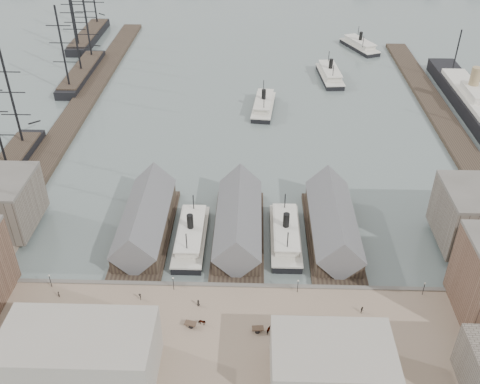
{
  "coord_description": "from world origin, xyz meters",
  "views": [
    {
      "loc": [
        3.94,
        -101.05,
        94.24
      ],
      "look_at": [
        0.0,
        30.0,
        6.0
      ],
      "focal_mm": 40.0,
      "sensor_mm": 36.0,
      "label": 1
    }
  ],
  "objects_px": {
    "tram": "(479,318)",
    "horse_cart_right": "(266,330)",
    "ferry_docked_west": "(191,235)",
    "horse_cart_left": "(32,307)",
    "horse_cart_center": "(198,323)",
    "ocean_steamer": "(470,99)"
  },
  "relations": [
    {
      "from": "horse_cart_left",
      "to": "ocean_steamer",
      "type": "bearing_deg",
      "value": -41.38
    },
    {
      "from": "ocean_steamer",
      "to": "horse_cart_right",
      "type": "relative_size",
      "value": 18.39
    },
    {
      "from": "horse_cart_left",
      "to": "horse_cart_center",
      "type": "distance_m",
      "value": 39.32
    },
    {
      "from": "ferry_docked_west",
      "to": "horse_cart_left",
      "type": "xyz_separation_m",
      "value": [
        -34.1,
        -28.32,
        0.49
      ]
    },
    {
      "from": "horse_cart_left",
      "to": "horse_cart_right",
      "type": "xyz_separation_m",
      "value": [
        54.48,
        -5.18,
        0.04
      ]
    },
    {
      "from": "horse_cart_left",
      "to": "horse_cart_right",
      "type": "distance_m",
      "value": 54.72
    },
    {
      "from": "ferry_docked_west",
      "to": "horse_cart_center",
      "type": "height_order",
      "value": "ferry_docked_west"
    },
    {
      "from": "ocean_steamer",
      "to": "tram",
      "type": "xyz_separation_m",
      "value": [
        -36.9,
        -120.09,
        0.18
      ]
    },
    {
      "from": "horse_cart_right",
      "to": "horse_cart_center",
      "type": "bearing_deg",
      "value": 79.94
    },
    {
      "from": "ferry_docked_west",
      "to": "horse_cart_right",
      "type": "height_order",
      "value": "ferry_docked_west"
    },
    {
      "from": "ferry_docked_west",
      "to": "horse_cart_right",
      "type": "xyz_separation_m",
      "value": [
        20.37,
        -33.5,
        0.53
      ]
    },
    {
      "from": "ocean_steamer",
      "to": "horse_cart_right",
      "type": "distance_m",
      "value": 150.13
    },
    {
      "from": "horse_cart_center",
      "to": "ocean_steamer",
      "type": "bearing_deg",
      "value": -27.26
    },
    {
      "from": "horse_cart_left",
      "to": "horse_cart_center",
      "type": "bearing_deg",
      "value": -87.23
    },
    {
      "from": "tram",
      "to": "horse_cart_center",
      "type": "height_order",
      "value": "tram"
    },
    {
      "from": "tram",
      "to": "horse_cart_right",
      "type": "relative_size",
      "value": 2.26
    },
    {
      "from": "tram",
      "to": "horse_cart_right",
      "type": "xyz_separation_m",
      "value": [
        -47.73,
        -3.91,
        -1.08
      ]
    },
    {
      "from": "ferry_docked_west",
      "to": "horse_cart_left",
      "type": "distance_m",
      "value": 44.33
    },
    {
      "from": "horse_cart_right",
      "to": "ocean_steamer",
      "type": "bearing_deg",
      "value": -38.74
    },
    {
      "from": "ferry_docked_west",
      "to": "horse_cart_left",
      "type": "bearing_deg",
      "value": -140.29
    },
    {
      "from": "ocean_steamer",
      "to": "horse_cart_right",
      "type": "height_order",
      "value": "ocean_steamer"
    },
    {
      "from": "ferry_docked_west",
      "to": "tram",
      "type": "bearing_deg",
      "value": -23.48
    }
  ]
}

